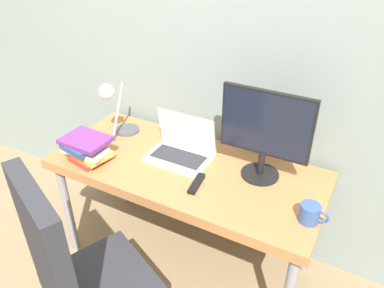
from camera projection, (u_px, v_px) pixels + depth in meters
wall_back at (220, 47)px, 2.09m from camera, size 8.00×0.05×2.60m
desk at (186, 176)px, 2.12m from camera, size 1.53×0.67×0.74m
laptop at (181, 149)px, 2.14m from camera, size 0.36×0.24×0.25m
monitor at (265, 130)px, 1.87m from camera, size 0.47×0.20×0.49m
desk_lamp at (115, 106)px, 2.22m from camera, size 0.15×0.27×0.38m
office_chair at (79, 275)px, 1.63m from camera, size 0.61×0.60×1.13m
book_stack at (86, 148)px, 2.09m from camera, size 0.28×0.23×0.14m
tv_remote at (197, 183)px, 1.93m from camera, size 0.06×0.17×0.02m
mug at (310, 214)px, 1.69m from camera, size 0.13×0.09×0.09m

